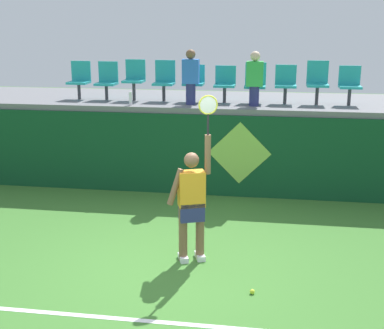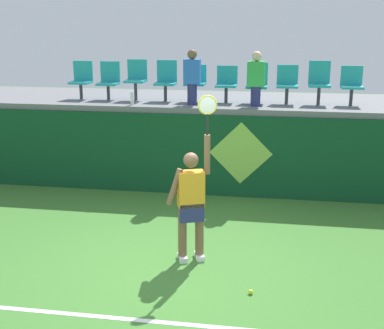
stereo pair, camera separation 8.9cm
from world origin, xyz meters
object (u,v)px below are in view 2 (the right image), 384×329
object	(u,v)px
stadium_chair_0	(82,78)
stadium_chair_8	(319,81)
stadium_chair_2	(136,77)
spectator_1	(192,76)
water_bottle	(132,98)
stadium_chair_5	(227,82)
stadium_chair_1	(109,79)
stadium_chair_7	(287,82)
stadium_chair_9	(352,84)
spectator_0	(256,78)
stadium_chair_4	(195,81)
stadium_chair_3	(166,79)
stadium_chair_6	(257,82)
tennis_player	(191,201)
tennis_ball	(251,292)

from	to	relation	value
stadium_chair_0	stadium_chair_8	distance (m)	5.16
stadium_chair_8	stadium_chair_2	bearing A→B (deg)	-179.94
spectator_1	water_bottle	bearing A→B (deg)	-167.79
stadium_chair_0	stadium_chair_5	xyz separation A→B (m)	(3.24, -0.01, -0.03)
stadium_chair_0	stadium_chair_2	bearing A→B (deg)	-0.08
stadium_chair_0	spectator_1	distance (m)	2.61
stadium_chair_1	stadium_chair_7	xyz separation A→B (m)	(3.88, -0.01, 0.00)
stadium_chair_9	stadium_chair_0	bearing A→B (deg)	179.95
stadium_chair_8	spectator_0	world-z (taller)	spectator_0
stadium_chair_7	water_bottle	bearing A→B (deg)	-167.37
stadium_chair_8	spectator_1	world-z (taller)	spectator_1
stadium_chair_2	stadium_chair_9	bearing A→B (deg)	-0.04
stadium_chair_0	stadium_chair_4	world-z (taller)	stadium_chair_0
water_bottle	spectator_1	xyz separation A→B (m)	(1.22, 0.26, 0.46)
stadium_chair_2	stadium_chair_1	bearing A→B (deg)	179.67
stadium_chair_1	spectator_1	distance (m)	1.99
stadium_chair_3	stadium_chair_6	size ratio (longest dim) A/B	1.03
water_bottle	stadium_chair_3	size ratio (longest dim) A/B	0.31
stadium_chair_4	stadium_chair_5	world-z (taller)	stadium_chair_4
stadium_chair_1	tennis_player	bearing A→B (deg)	-58.08
stadium_chair_4	spectator_1	distance (m)	0.47
stadium_chair_4	stadium_chair_6	world-z (taller)	stadium_chair_6
stadium_chair_2	stadium_chair_9	xyz separation A→B (m)	(4.56, -0.00, -0.05)
tennis_player	stadium_chair_6	bearing A→B (deg)	79.57
water_bottle	stadium_chair_4	size ratio (longest dim) A/B	0.35
stadium_chair_0	spectator_0	distance (m)	3.90
spectator_0	spectator_1	xyz separation A→B (m)	(-1.31, -0.01, 0.02)
stadium_chair_8	tennis_ball	bearing A→B (deg)	-102.30
stadium_chair_6	stadium_chair_0	bearing A→B (deg)	-179.95
stadium_chair_1	stadium_chair_7	world-z (taller)	stadium_chair_1
stadium_chair_3	stadium_chair_9	size ratio (longest dim) A/B	1.09
stadium_chair_4	stadium_chair_7	world-z (taller)	stadium_chair_7
tennis_player	stadium_chair_1	world-z (taller)	stadium_chair_1
water_bottle	stadium_chair_0	xyz separation A→B (m)	(-1.34, 0.71, 0.31)
water_bottle	stadium_chair_0	world-z (taller)	stadium_chair_0
stadium_chair_7	stadium_chair_9	bearing A→B (deg)	-0.04
tennis_player	stadium_chair_9	distance (m)	5.00
stadium_chair_8	stadium_chair_9	xyz separation A→B (m)	(0.65, -0.01, -0.04)
stadium_chair_2	water_bottle	bearing A→B (deg)	-82.68
tennis_ball	stadium_chair_0	size ratio (longest dim) A/B	0.08
stadium_chair_4	water_bottle	bearing A→B (deg)	-149.98
stadium_chair_7	stadium_chair_2	bearing A→B (deg)	179.96
stadium_chair_7	tennis_player	bearing A→B (deg)	-108.87
tennis_ball	stadium_chair_5	xyz separation A→B (m)	(-0.85, 4.92, 2.19)
stadium_chair_3	spectator_1	world-z (taller)	spectator_1
stadium_chair_2	tennis_player	bearing A→B (deg)	-64.89
stadium_chair_2	stadium_chair_7	distance (m)	3.25
stadium_chair_5	stadium_chair_3	bearing A→B (deg)	179.61
stadium_chair_0	stadium_chair_7	world-z (taller)	stadium_chair_0
stadium_chair_0	spectator_1	bearing A→B (deg)	-9.93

